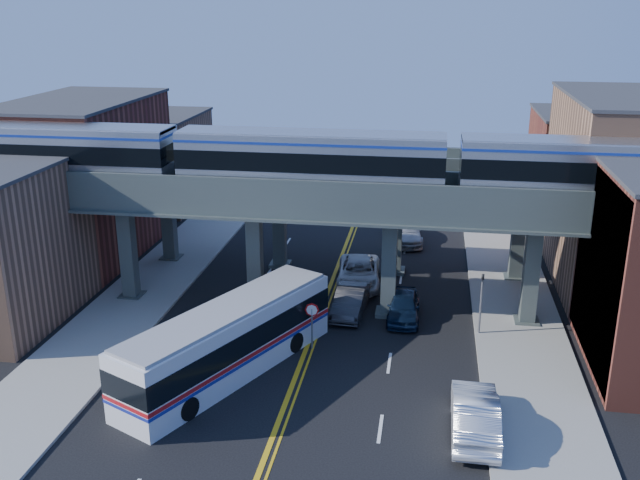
{
  "coord_description": "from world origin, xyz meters",
  "views": [
    {
      "loc": [
        6.09,
        -30.83,
        17.71
      ],
      "look_at": [
        0.09,
        7.03,
        4.78
      ],
      "focal_mm": 40.0,
      "sensor_mm": 36.0,
      "label": 1
    }
  ],
  "objects_px": {
    "car_parked_curb": "(475,414)",
    "traffic_signal": "(481,297)",
    "car_lane_c": "(359,273)",
    "transit_bus": "(229,341)",
    "car_lane_a": "(404,306)",
    "car_lane_d": "(406,231)",
    "transit_train": "(311,159)",
    "stop_sign": "(312,318)",
    "car_lane_b": "(351,301)"
  },
  "relations": [
    {
      "from": "transit_bus",
      "to": "car_lane_a",
      "type": "relative_size",
      "value": 2.83
    },
    {
      "from": "stop_sign",
      "to": "transit_train",
      "type": "bearing_deg",
      "value": 100.21
    },
    {
      "from": "stop_sign",
      "to": "car_lane_d",
      "type": "xyz_separation_m",
      "value": [
        4.14,
        18.84,
        -0.94
      ]
    },
    {
      "from": "traffic_signal",
      "to": "car_parked_curb",
      "type": "distance_m",
      "value": 9.78
    },
    {
      "from": "traffic_signal",
      "to": "car_lane_b",
      "type": "relative_size",
      "value": 0.85
    },
    {
      "from": "transit_train",
      "to": "car_lane_d",
      "type": "distance_m",
      "value": 16.96
    },
    {
      "from": "car_lane_a",
      "to": "car_lane_d",
      "type": "relative_size",
      "value": 0.82
    },
    {
      "from": "car_lane_b",
      "to": "car_parked_curb",
      "type": "height_order",
      "value": "car_parked_curb"
    },
    {
      "from": "car_lane_d",
      "to": "car_parked_curb",
      "type": "height_order",
      "value": "car_parked_curb"
    },
    {
      "from": "car_lane_b",
      "to": "car_parked_curb",
      "type": "distance_m",
      "value": 13.3
    },
    {
      "from": "transit_train",
      "to": "transit_bus",
      "type": "xyz_separation_m",
      "value": [
        -2.73,
        -8.23,
        -7.5
      ]
    },
    {
      "from": "car_lane_d",
      "to": "car_parked_curb",
      "type": "bearing_deg",
      "value": -87.94
    },
    {
      "from": "traffic_signal",
      "to": "transit_bus",
      "type": "height_order",
      "value": "traffic_signal"
    },
    {
      "from": "car_lane_b",
      "to": "traffic_signal",
      "type": "bearing_deg",
      "value": -10.48
    },
    {
      "from": "car_lane_d",
      "to": "transit_train",
      "type": "bearing_deg",
      "value": -117.01
    },
    {
      "from": "car_lane_c",
      "to": "car_parked_curb",
      "type": "bearing_deg",
      "value": -71.82
    },
    {
      "from": "car_lane_d",
      "to": "car_parked_curb",
      "type": "relative_size",
      "value": 1.02
    },
    {
      "from": "transit_train",
      "to": "transit_bus",
      "type": "relative_size",
      "value": 3.56
    },
    {
      "from": "transit_bus",
      "to": "car_lane_c",
      "type": "xyz_separation_m",
      "value": [
        5.13,
        12.68,
        -0.93
      ]
    },
    {
      "from": "car_lane_c",
      "to": "transit_train",
      "type": "bearing_deg",
      "value": -122.76
    },
    {
      "from": "car_parked_curb",
      "to": "traffic_signal",
      "type": "bearing_deg",
      "value": -93.76
    },
    {
      "from": "transit_bus",
      "to": "car_parked_curb",
      "type": "relative_size",
      "value": 2.35
    },
    {
      "from": "transit_bus",
      "to": "car_lane_b",
      "type": "height_order",
      "value": "transit_bus"
    },
    {
      "from": "transit_bus",
      "to": "car_lane_b",
      "type": "xyz_separation_m",
      "value": [
        5.13,
        8.06,
        -0.94
      ]
    },
    {
      "from": "transit_bus",
      "to": "car_lane_b",
      "type": "relative_size",
      "value": 2.7
    },
    {
      "from": "car_lane_b",
      "to": "stop_sign",
      "type": "bearing_deg",
      "value": -103.81
    },
    {
      "from": "stop_sign",
      "to": "car_lane_b",
      "type": "bearing_deg",
      "value": 72.76
    },
    {
      "from": "car_parked_curb",
      "to": "car_lane_c",
      "type": "bearing_deg",
      "value": -67.02
    },
    {
      "from": "traffic_signal",
      "to": "transit_bus",
      "type": "relative_size",
      "value": 0.31
    },
    {
      "from": "car_lane_a",
      "to": "car_lane_c",
      "type": "height_order",
      "value": "car_lane_c"
    },
    {
      "from": "car_lane_a",
      "to": "car_lane_d",
      "type": "distance_m",
      "value": 14.28
    },
    {
      "from": "car_lane_c",
      "to": "car_lane_d",
      "type": "bearing_deg",
      "value": 69.88
    },
    {
      "from": "stop_sign",
      "to": "car_lane_c",
      "type": "xyz_separation_m",
      "value": [
        1.5,
        9.45,
        -0.95
      ]
    },
    {
      "from": "traffic_signal",
      "to": "transit_bus",
      "type": "bearing_deg",
      "value": -153.58
    },
    {
      "from": "transit_bus",
      "to": "car_lane_a",
      "type": "distance_m",
      "value": 11.41
    },
    {
      "from": "car_lane_c",
      "to": "car_parked_curb",
      "type": "relative_size",
      "value": 1.05
    },
    {
      "from": "car_lane_a",
      "to": "car_lane_d",
      "type": "height_order",
      "value": "car_lane_d"
    },
    {
      "from": "transit_train",
      "to": "transit_bus",
      "type": "bearing_deg",
      "value": -108.37
    },
    {
      "from": "stop_sign",
      "to": "car_lane_b",
      "type": "height_order",
      "value": "stop_sign"
    },
    {
      "from": "transit_train",
      "to": "car_lane_b",
      "type": "bearing_deg",
      "value": -3.97
    },
    {
      "from": "transit_bus",
      "to": "car_lane_a",
      "type": "height_order",
      "value": "transit_bus"
    },
    {
      "from": "traffic_signal",
      "to": "car_lane_d",
      "type": "distance_m",
      "value": 16.6
    },
    {
      "from": "car_lane_a",
      "to": "car_lane_c",
      "type": "xyz_separation_m",
      "value": [
        -3.14,
        4.88,
        0.03
      ]
    },
    {
      "from": "transit_bus",
      "to": "car_parked_curb",
      "type": "distance_m",
      "value": 12.35
    },
    {
      "from": "transit_train",
      "to": "car_lane_b",
      "type": "distance_m",
      "value": 8.78
    },
    {
      "from": "stop_sign",
      "to": "car_lane_c",
      "type": "height_order",
      "value": "stop_sign"
    },
    {
      "from": "stop_sign",
      "to": "transit_bus",
      "type": "xyz_separation_m",
      "value": [
        -3.63,
        -3.23,
        -0.02
      ]
    },
    {
      "from": "stop_sign",
      "to": "car_lane_a",
      "type": "distance_m",
      "value": 6.59
    },
    {
      "from": "car_lane_a",
      "to": "traffic_signal",
      "type": "bearing_deg",
      "value": -21.07
    },
    {
      "from": "transit_bus",
      "to": "car_lane_a",
      "type": "xyz_separation_m",
      "value": [
        8.28,
        7.8,
        -0.95
      ]
    }
  ]
}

